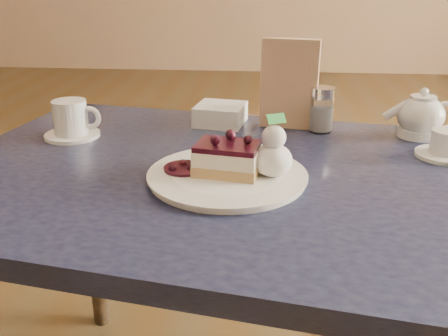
# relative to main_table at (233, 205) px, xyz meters

# --- Properties ---
(main_table) EXTENTS (1.23, 0.92, 0.70)m
(main_table) POSITION_rel_main_table_xyz_m (0.00, 0.00, 0.00)
(main_table) COLOR #1F253C
(main_table) RESTS_ON ground
(dessert_plate) EXTENTS (0.28, 0.28, 0.01)m
(dessert_plate) POSITION_rel_main_table_xyz_m (-0.01, -0.05, 0.08)
(dessert_plate) COLOR white
(dessert_plate) RESTS_ON main_table
(cheesecake_slice) EXTENTS (0.12, 0.10, 0.06)m
(cheesecake_slice) POSITION_rel_main_table_xyz_m (-0.01, -0.05, 0.11)
(cheesecake_slice) COLOR #E4BB5F
(cheesecake_slice) RESTS_ON dessert_plate
(whipped_cream) EXTENTS (0.07, 0.07, 0.06)m
(whipped_cream) POSITION_rel_main_table_xyz_m (0.07, -0.05, 0.11)
(whipped_cream) COLOR white
(whipped_cream) RESTS_ON dessert_plate
(berry_sauce) EXTENTS (0.07, 0.07, 0.01)m
(berry_sauce) POSITION_rel_main_table_xyz_m (-0.09, -0.04, 0.09)
(berry_sauce) COLOR black
(berry_sauce) RESTS_ON dessert_plate
(coffee_set) EXTENTS (0.13, 0.12, 0.08)m
(coffee_set) POSITION_rel_main_table_xyz_m (-0.37, 0.17, 0.11)
(coffee_set) COLOR white
(coffee_set) RESTS_ON main_table
(tea_set) EXTENTS (0.17, 0.24, 0.10)m
(tea_set) POSITION_rel_main_table_xyz_m (0.40, 0.21, 0.11)
(tea_set) COLOR white
(tea_set) RESTS_ON main_table
(menu_card) EXTENTS (0.13, 0.05, 0.21)m
(menu_card) POSITION_rel_main_table_xyz_m (0.11, 0.28, 0.18)
(menu_card) COLOR beige
(menu_card) RESTS_ON main_table
(sugar_shaker) EXTENTS (0.06, 0.06, 0.10)m
(sugar_shaker) POSITION_rel_main_table_xyz_m (0.18, 0.26, 0.13)
(sugar_shaker) COLOR white
(sugar_shaker) RESTS_ON main_table
(napkin_stack) EXTENTS (0.13, 0.13, 0.05)m
(napkin_stack) POSITION_rel_main_table_xyz_m (-0.05, 0.30, 0.10)
(napkin_stack) COLOR white
(napkin_stack) RESTS_ON main_table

